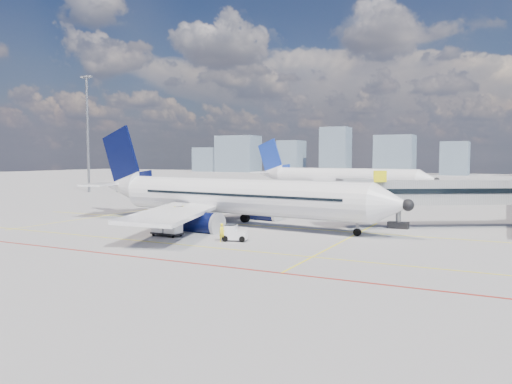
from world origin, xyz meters
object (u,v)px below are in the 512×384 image
main_aircraft (226,196)px  second_aircraft (337,178)px  cargo_dolly (167,227)px  ramp_worker (222,233)px  baggage_tug (234,233)px  belt_loader (159,220)px

main_aircraft → second_aircraft: (-3.79, 54.19, -0.00)m
cargo_dolly → ramp_worker: 6.51m
main_aircraft → ramp_worker: main_aircraft is taller
second_aircraft → ramp_worker: 65.31m
second_aircraft → ramp_worker: size_ratio=25.17×
baggage_tug → cargo_dolly: size_ratio=0.77×
cargo_dolly → belt_loader: size_ratio=0.52×
cargo_dolly → belt_loader: bearing=136.1°
baggage_tug → belt_loader: 13.50m
second_aircraft → baggage_tug: second_aircraft is taller
main_aircraft → baggage_tug: bearing=-50.5°
second_aircraft → cargo_dolly: size_ratio=13.30×
baggage_tug → ramp_worker: size_ratio=1.45×
baggage_tug → belt_loader: bearing=142.2°
main_aircraft → belt_loader: size_ratio=6.76×
ramp_worker → baggage_tug: bearing=-6.5°
baggage_tug → main_aircraft: bearing=108.0°
main_aircraft → cargo_dolly: main_aircraft is taller
main_aircraft → baggage_tug: size_ratio=17.02×
belt_loader → second_aircraft: bearing=104.2°
belt_loader → ramp_worker: bearing=-10.7°
second_aircraft → belt_loader: size_ratio=6.90×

